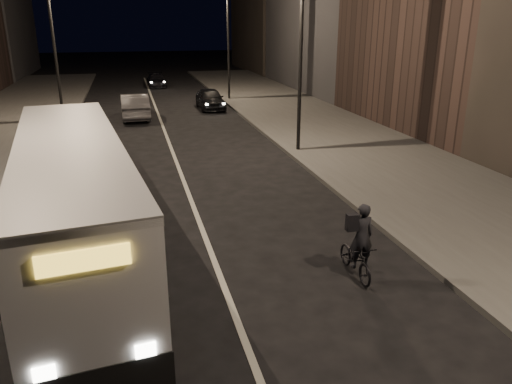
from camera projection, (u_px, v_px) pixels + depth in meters
ground at (231, 306)px, 10.71m from camera, size 180.00×180.00×0.00m
sidewalk_right at (339, 138)px, 25.48m from camera, size 7.00×70.00×0.16m
streetlight_right_mid at (295, 31)px, 21.17m from camera, size 1.20×0.44×8.12m
streetlight_right_far at (224, 26)px, 35.81m from camera, size 1.20×0.44×8.12m
streetlight_left_far at (57, 28)px, 27.83m from camera, size 1.20×0.44×8.12m
city_bus at (74, 195)px, 12.48m from camera, size 3.78×11.59×3.07m
cyclist_on_bicycle at (357, 252)px, 11.76m from camera, size 0.58×1.65×1.90m
car_near at (210, 99)px, 33.79m from camera, size 1.67×4.08×1.38m
car_mid at (135, 106)px, 30.50m from camera, size 1.71×4.68×1.53m
car_far at (156, 80)px, 44.86m from camera, size 1.66×3.96×1.14m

